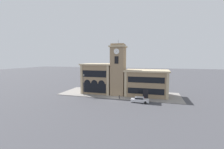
% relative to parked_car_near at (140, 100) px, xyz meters
% --- Properties ---
extents(ground_plane, '(300.00, 300.00, 0.00)m').
position_rel_parked_car_near_xyz_m(ground_plane, '(-7.46, 1.15, -0.75)').
color(ground_plane, '#424247').
extents(sidewalk_kerb, '(37.87, 12.77, 0.15)m').
position_rel_parked_car_near_xyz_m(sidewalk_kerb, '(-7.46, 7.54, -0.67)').
color(sidewalk_kerb, gray).
rests_on(sidewalk_kerb, ground_plane).
extents(clock_tower, '(4.91, 4.91, 17.25)m').
position_rel_parked_car_near_xyz_m(clock_tower, '(-7.46, 6.33, 7.32)').
color(clock_tower, '#937A5B').
rests_on(clock_tower, ground_plane).
extents(town_hall_left_wing, '(10.34, 8.40, 9.88)m').
position_rel_parked_car_near_xyz_m(town_hall_left_wing, '(-14.68, 8.04, 4.22)').
color(town_hall_left_wing, '#937A5B').
rests_on(town_hall_left_wing, ground_plane).
extents(town_hall_right_wing, '(13.23, 8.40, 8.05)m').
position_rel_parked_car_near_xyz_m(town_hall_right_wing, '(1.21, 8.05, 3.30)').
color(town_hall_right_wing, '#937A5B').
rests_on(town_hall_right_wing, ground_plane).
extents(parked_car_near, '(4.69, 1.81, 1.44)m').
position_rel_parked_car_near_xyz_m(parked_car_near, '(0.00, 0.00, 0.00)').
color(parked_car_near, silver).
rests_on(parked_car_near, ground_plane).
extents(street_lamp, '(0.36, 0.36, 6.63)m').
position_rel_parked_car_near_xyz_m(street_lamp, '(-17.17, 1.88, 3.66)').
color(street_lamp, '#4C4C51').
rests_on(street_lamp, sidewalk_kerb).
extents(bollard, '(0.18, 0.18, 1.06)m').
position_rel_parked_car_near_xyz_m(bollard, '(-5.93, 1.54, -0.08)').
color(bollard, black).
rests_on(bollard, sidewalk_kerb).
extents(fire_hydrant, '(0.22, 0.22, 0.87)m').
position_rel_parked_car_near_xyz_m(fire_hydrant, '(1.18, 1.42, -0.18)').
color(fire_hydrant, red).
rests_on(fire_hydrant, sidewalk_kerb).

